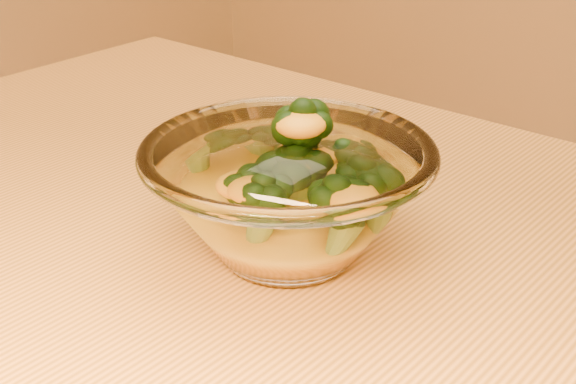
# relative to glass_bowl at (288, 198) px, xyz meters

# --- Properties ---
(glass_bowl) EXTENTS (0.20, 0.20, 0.09)m
(glass_bowl) POSITION_rel_glass_bowl_xyz_m (0.00, 0.00, 0.00)
(glass_bowl) COLOR white
(glass_bowl) RESTS_ON table
(cheese_sauce) EXTENTS (0.11, 0.11, 0.03)m
(cheese_sauce) POSITION_rel_glass_bowl_xyz_m (0.00, 0.00, -0.02)
(cheese_sauce) COLOR #F9A214
(cheese_sauce) RESTS_ON glass_bowl
(broccoli_heap) EXTENTS (0.14, 0.11, 0.08)m
(broccoli_heap) POSITION_rel_glass_bowl_xyz_m (0.00, 0.01, 0.01)
(broccoli_heap) COLOR black
(broccoli_heap) RESTS_ON cheese_sauce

